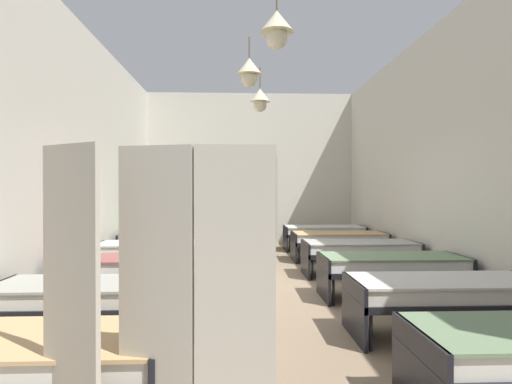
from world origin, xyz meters
name	(u,v)px	position (x,y,z in m)	size (l,w,h in m)	color
ground_plane	(260,290)	(0.00, 0.00, -0.05)	(6.16, 11.25, 0.10)	#8C755B
room_shell	(257,156)	(0.00, 1.21, 2.05)	(5.96, 10.85, 4.07)	beige
bed_left_row_0	(11,358)	(-1.73, -3.85, 0.44)	(1.90, 0.84, 0.57)	black
bed_left_row_1	(94,296)	(-1.73, -2.31, 0.44)	(1.90, 0.84, 0.57)	black
bed_right_row_1	(446,292)	(1.73, -2.31, 0.44)	(1.90, 0.84, 0.57)	black
bed_left_row_2	(132,267)	(-1.73, -0.77, 0.44)	(1.90, 0.84, 0.57)	black
bed_right_row_2	(392,265)	(1.73, -0.77, 0.44)	(1.90, 0.84, 0.57)	black
bed_left_row_3	(154,251)	(-1.73, 0.77, 0.44)	(1.90, 0.84, 0.57)	black
bed_right_row_3	(360,249)	(1.73, 0.77, 0.44)	(1.90, 0.84, 0.57)	black
bed_left_row_4	(169,240)	(-1.73, 2.31, 0.44)	(1.90, 0.84, 0.57)	black
bed_right_row_4	(339,239)	(1.73, 2.31, 0.44)	(1.90, 0.84, 0.57)	black
bed_left_row_5	(179,232)	(-1.73, 3.85, 0.44)	(1.90, 0.84, 0.57)	black
bed_right_row_5	(324,232)	(1.73, 3.85, 0.44)	(1.90, 0.84, 0.57)	black
nurse_near_aisle	(214,292)	(-0.56, -2.56, 0.53)	(0.52, 0.52, 1.49)	white
patient_seated_primary	(186,219)	(-1.38, 2.32, 0.87)	(0.44, 0.44, 0.80)	gray
potted_plant	(248,212)	(-0.11, 3.74, 0.93)	(0.57, 0.57, 1.47)	brown
privacy_screen	(154,308)	(-0.78, -4.29, 0.85)	(1.23, 0.26, 1.70)	#BCB29E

